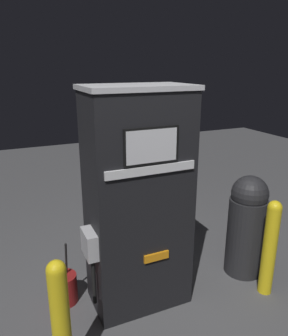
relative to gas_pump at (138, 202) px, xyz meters
name	(u,v)px	position (x,y,z in m)	size (l,w,h in m)	color
ground_plane	(150,315)	(0.00, -0.26, -1.00)	(14.00, 14.00, 0.00)	#4C4C4F
gas_pump	(138,202)	(0.00, 0.00, 0.00)	(0.97, 0.57, 2.00)	black
safety_bollard	(61,323)	(-0.82, -0.62, -0.48)	(0.13, 0.13, 0.99)	yellow
trash_bin	(247,224)	(1.21, -0.07, -0.44)	(0.39, 0.39, 1.09)	#232326
safety_bollard_far	(270,246)	(1.18, -0.43, -0.49)	(0.13, 0.13, 0.97)	yellow
squeegee_bucket	(65,288)	(-0.65, 0.23, -0.86)	(0.23, 0.23, 0.63)	maroon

